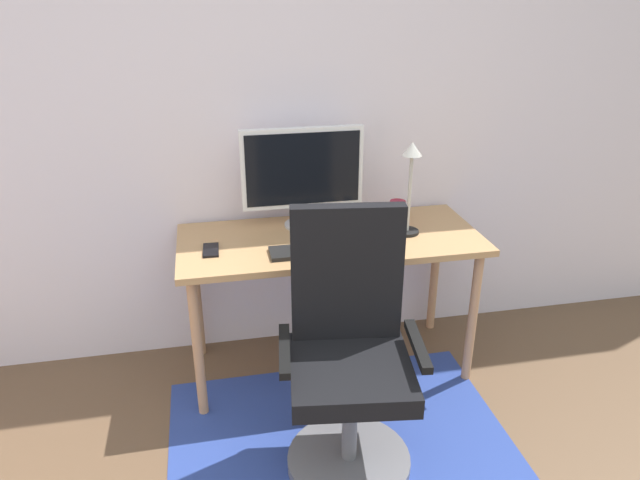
% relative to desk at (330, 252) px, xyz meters
% --- Properties ---
extents(wall_back, '(6.00, 0.10, 2.60)m').
position_rel_desk_xyz_m(wall_back, '(-0.20, 0.37, 0.66)').
color(wall_back, silver).
rests_on(wall_back, ground).
extents(area_rug, '(1.44, 1.14, 0.01)m').
position_rel_desk_xyz_m(area_rug, '(-0.07, -0.59, -0.64)').
color(area_rug, '#2B408D').
rests_on(area_rug, ground).
extents(desk, '(1.40, 0.60, 0.72)m').
position_rel_desk_xyz_m(desk, '(0.00, 0.00, 0.00)').
color(desk, tan).
rests_on(desk, ground).
extents(monitor, '(0.57, 0.18, 0.48)m').
position_rel_desk_xyz_m(monitor, '(-0.10, 0.16, 0.35)').
color(monitor, '#B2B2B7').
rests_on(monitor, desk).
extents(keyboard, '(0.43, 0.13, 0.02)m').
position_rel_desk_xyz_m(keyboard, '(-0.09, -0.15, 0.09)').
color(keyboard, black).
rests_on(keyboard, desk).
extents(computer_mouse, '(0.06, 0.10, 0.03)m').
position_rel_desk_xyz_m(computer_mouse, '(0.19, -0.14, 0.09)').
color(computer_mouse, black).
rests_on(computer_mouse, desk).
extents(coffee_cup, '(0.08, 0.08, 0.11)m').
position_rel_desk_xyz_m(coffee_cup, '(0.36, 0.12, 0.13)').
color(coffee_cup, maroon).
rests_on(coffee_cup, desk).
extents(cell_phone, '(0.07, 0.14, 0.01)m').
position_rel_desk_xyz_m(cell_phone, '(-0.55, -0.05, 0.08)').
color(cell_phone, black).
rests_on(cell_phone, desk).
extents(desk_lamp, '(0.11, 0.11, 0.44)m').
position_rel_desk_xyz_m(desk_lamp, '(0.36, -0.03, 0.36)').
color(desk_lamp, black).
rests_on(desk_lamp, desk).
extents(office_chair, '(0.57, 0.51, 1.05)m').
position_rel_desk_xyz_m(office_chair, '(-0.06, -0.62, -0.20)').
color(office_chair, slate).
rests_on(office_chair, ground).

